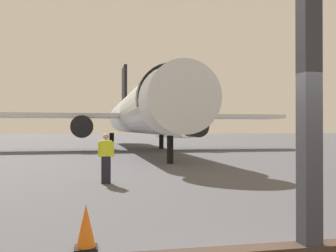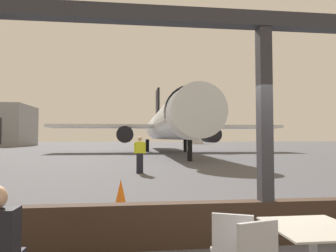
{
  "view_description": "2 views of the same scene",
  "coord_description": "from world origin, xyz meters",
  "px_view_note": "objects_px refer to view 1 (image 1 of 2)",
  "views": [
    {
      "loc": [
        -2.28,
        -3.66,
        1.9
      ],
      "look_at": [
        0.83,
        11.82,
        2.03
      ],
      "focal_mm": 40.26,
      "sensor_mm": 36.0,
      "label": 1
    },
    {
      "loc": [
        -2.07,
        -4.5,
        1.65
      ],
      "look_at": [
        0.61,
        19.12,
        2.66
      ],
      "focal_mm": 31.52,
      "sensor_mm": 36.0,
      "label": 2
    }
  ],
  "objects_px": {
    "ground_crew_worker": "(106,158)",
    "fuel_storage_tank": "(169,126)",
    "traffic_cone": "(86,227)",
    "airplane": "(139,113)"
  },
  "relations": [
    {
      "from": "ground_crew_worker",
      "to": "traffic_cone",
      "type": "bearing_deg",
      "value": -94.49
    },
    {
      "from": "airplane",
      "to": "traffic_cone",
      "type": "height_order",
      "value": "airplane"
    },
    {
      "from": "airplane",
      "to": "fuel_storage_tank",
      "type": "xyz_separation_m",
      "value": [
        14.09,
        55.77,
        -0.84
      ]
    },
    {
      "from": "airplane",
      "to": "ground_crew_worker",
      "type": "height_order",
      "value": "airplane"
    },
    {
      "from": "ground_crew_worker",
      "to": "fuel_storage_tank",
      "type": "relative_size",
      "value": 0.26
    },
    {
      "from": "traffic_cone",
      "to": "fuel_storage_tank",
      "type": "relative_size",
      "value": 0.1
    },
    {
      "from": "ground_crew_worker",
      "to": "fuel_storage_tank",
      "type": "distance_m",
      "value": 79.02
    },
    {
      "from": "airplane",
      "to": "ground_crew_worker",
      "type": "distance_m",
      "value": 21.67
    },
    {
      "from": "ground_crew_worker",
      "to": "traffic_cone",
      "type": "distance_m",
      "value": 7.22
    },
    {
      "from": "airplane",
      "to": "traffic_cone",
      "type": "xyz_separation_m",
      "value": [
        -4.3,
        -28.37,
        -3.06
      ]
    }
  ]
}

